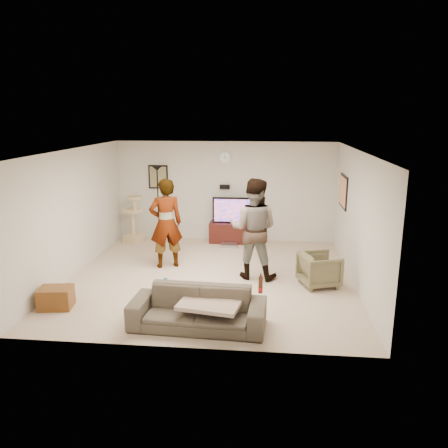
# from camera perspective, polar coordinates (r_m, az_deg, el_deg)

# --- Properties ---
(floor) EXTENTS (5.50, 5.50, 0.02)m
(floor) POSITION_cam_1_polar(r_m,az_deg,el_deg) (8.87, -1.64, -6.91)
(floor) COLOR #C2AA94
(floor) RESTS_ON ground
(ceiling) EXTENTS (5.50, 5.50, 0.02)m
(ceiling) POSITION_cam_1_polar(r_m,az_deg,el_deg) (8.31, -1.77, 9.54)
(ceiling) COLOR white
(ceiling) RESTS_ON wall_back
(wall_back) EXTENTS (5.50, 0.04, 2.50)m
(wall_back) POSITION_cam_1_polar(r_m,az_deg,el_deg) (11.18, 0.12, 4.20)
(wall_back) COLOR silver
(wall_back) RESTS_ON floor
(wall_front) EXTENTS (5.50, 0.04, 2.50)m
(wall_front) POSITION_cam_1_polar(r_m,az_deg,el_deg) (5.89, -5.17, -4.96)
(wall_front) COLOR silver
(wall_front) RESTS_ON floor
(wall_left) EXTENTS (0.04, 5.50, 2.50)m
(wall_left) POSITION_cam_1_polar(r_m,az_deg,el_deg) (9.26, -18.83, 1.37)
(wall_left) COLOR silver
(wall_left) RESTS_ON floor
(wall_right) EXTENTS (0.04, 5.50, 2.50)m
(wall_right) POSITION_cam_1_polar(r_m,az_deg,el_deg) (8.60, 16.79, 0.59)
(wall_right) COLOR silver
(wall_right) RESTS_ON floor
(wall_clock) EXTENTS (0.26, 0.04, 0.26)m
(wall_clock) POSITION_cam_1_polar(r_m,az_deg,el_deg) (11.04, 0.11, 8.53)
(wall_clock) COLOR white
(wall_clock) RESTS_ON wall_back
(wall_speaker) EXTENTS (0.25, 0.10, 0.10)m
(wall_speaker) POSITION_cam_1_polar(r_m,az_deg,el_deg) (11.10, 0.09, 4.81)
(wall_speaker) COLOR black
(wall_speaker) RESTS_ON wall_back
(picture_back) EXTENTS (0.42, 0.03, 0.52)m
(picture_back) POSITION_cam_1_polar(r_m,az_deg,el_deg) (11.40, -8.47, 6.02)
(picture_back) COLOR #847F58
(picture_back) RESTS_ON wall_back
(picture_right) EXTENTS (0.03, 0.78, 0.62)m
(picture_right) POSITION_cam_1_polar(r_m,az_deg,el_deg) (10.09, 15.12, 4.08)
(picture_right) COLOR #FE9966
(picture_right) RESTS_ON wall_right
(tv_stand) EXTENTS (1.22, 0.45, 0.51)m
(tv_stand) POSITION_cam_1_polar(r_m,az_deg,el_deg) (11.14, 1.30, -1.09)
(tv_stand) COLOR #35110D
(tv_stand) RESTS_ON floor
(console_box) EXTENTS (0.40, 0.30, 0.07)m
(console_box) POSITION_cam_1_polar(r_m,az_deg,el_deg) (10.83, 0.66, -2.74)
(console_box) COLOR #AAABB6
(console_box) RESTS_ON floor
(tv) EXTENTS (1.08, 0.08, 0.64)m
(tv) POSITION_cam_1_polar(r_m,az_deg,el_deg) (11.00, 1.32, 1.79)
(tv) COLOR black
(tv) RESTS_ON tv_stand
(tv_screen) EXTENTS (0.99, 0.01, 0.56)m
(tv_screen) POSITION_cam_1_polar(r_m,az_deg,el_deg) (10.96, 1.30, 1.74)
(tv_screen) COLOR #EA623B
(tv_screen) RESTS_ON tv
(floor_lamp) EXTENTS (0.32, 0.32, 1.91)m
(floor_lamp) POSITION_cam_1_polar(r_m,az_deg,el_deg) (11.25, -8.47, 2.58)
(floor_lamp) COLOR black
(floor_lamp) RESTS_ON floor
(cat_tree) EXTENTS (0.50, 0.50, 1.19)m
(cat_tree) POSITION_cam_1_polar(r_m,az_deg,el_deg) (11.30, -11.66, 0.63)
(cat_tree) COLOR #CAB686
(cat_tree) RESTS_ON floor
(person_left) EXTENTS (0.81, 0.69, 1.89)m
(person_left) POSITION_cam_1_polar(r_m,az_deg,el_deg) (9.27, -7.49, 0.09)
(person_left) COLOR #B8B8B8
(person_left) RESTS_ON floor
(person_right) EXTENTS (1.07, 0.90, 1.98)m
(person_right) POSITION_cam_1_polar(r_m,az_deg,el_deg) (8.60, 3.82, -0.62)
(person_right) COLOR #3C597E
(person_right) RESTS_ON floor
(sofa) EXTENTS (2.08, 0.90, 0.60)m
(sofa) POSITION_cam_1_polar(r_m,az_deg,el_deg) (6.82, -3.39, -10.83)
(sofa) COLOR #4B4237
(sofa) RESTS_ON floor
(throw_blanket) EXTENTS (1.01, 0.85, 0.06)m
(throw_blanket) POSITION_cam_1_polar(r_m,az_deg,el_deg) (6.75, -1.74, -10.11)
(throw_blanket) COLOR #C3A58F
(throw_blanket) RESTS_ON sofa
(beer_bottle) EXTENTS (0.06, 0.06, 0.25)m
(beer_bottle) POSITION_cam_1_polar(r_m,az_deg,el_deg) (6.57, 4.73, -7.81)
(beer_bottle) COLOR #462212
(beer_bottle) RESTS_ON sofa
(armchair) EXTENTS (0.86, 0.85, 0.62)m
(armchair) POSITION_cam_1_polar(r_m,az_deg,el_deg) (8.54, 12.19, -5.77)
(armchair) COLOR brown
(armchair) RESTS_ON floor
(side_table) EXTENTS (0.59, 0.47, 0.36)m
(side_table) POSITION_cam_1_polar(r_m,az_deg,el_deg) (7.99, -20.85, -8.87)
(side_table) COLOR #5D3514
(side_table) RESTS_ON floor
(toy_ball) EXTENTS (0.08, 0.08, 0.08)m
(toy_ball) POSITION_cam_1_polar(r_m,az_deg,el_deg) (8.70, -7.55, -7.11)
(toy_ball) COLOR #0A5384
(toy_ball) RESTS_ON floor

